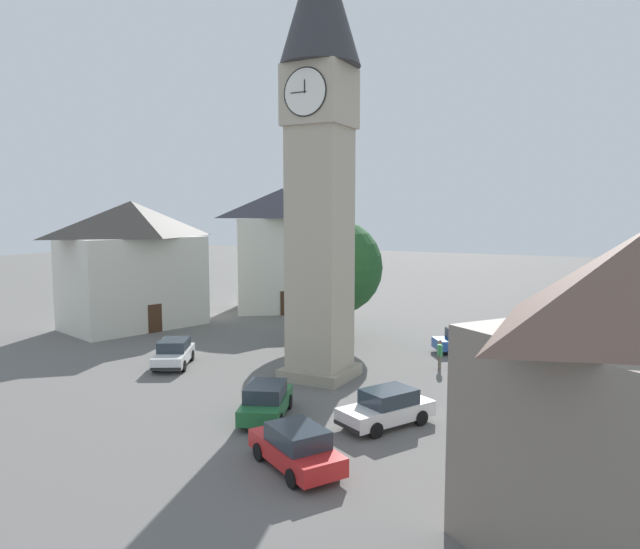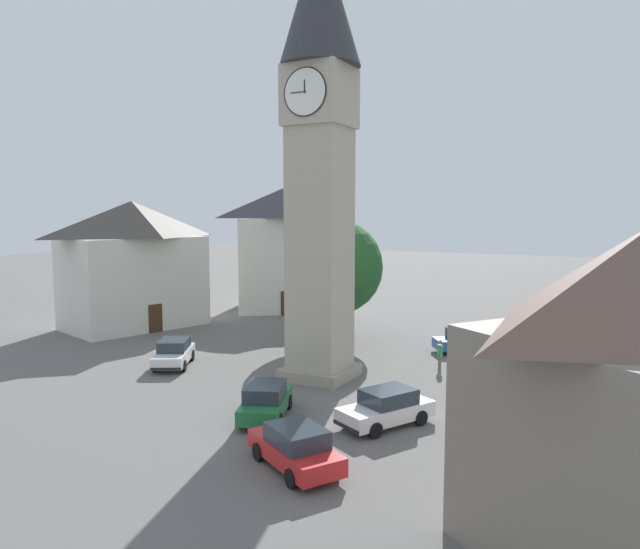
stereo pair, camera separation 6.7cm
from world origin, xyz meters
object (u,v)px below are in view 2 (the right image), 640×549
Objects in this scene: pedestrian at (440,352)px; clock_tower at (320,117)px; building_corner_back at (133,263)px; car_silver_kerb at (174,353)px; building_terrace_right at (284,248)px; car_green_alley at (266,401)px; car_black_far at (562,379)px; tree at (335,267)px; car_white_side at (386,408)px; car_red_corner at (467,341)px; car_blue_kerb at (295,447)px.

clock_tower is at bearing 40.93° from pedestrian.
car_silver_kerb is at bearing 145.05° from building_corner_back.
car_green_alley is at bearing 119.95° from building_terrace_right.
tree is at bearing -17.93° from car_black_far.
building_corner_back reaches higher than car_white_side.
pedestrian is at bearing -86.66° from car_white_side.
car_red_corner is 1.00× the size of car_black_far.
car_silver_kerb is 10.57m from car_green_alley.
car_white_side is 1.02× the size of car_black_far.
car_white_side is 0.38× the size of building_corner_back.
building_corner_back is at bearing -31.22° from car_green_alley.
clock_tower is 21.91m from building_corner_back.
car_silver_kerb is 0.99× the size of car_green_alley.
pedestrian is 0.15× the size of building_corner_back.
pedestrian is (-0.70, -14.88, 0.25)m from car_blue_kerb.
tree is at bearing -120.31° from car_silver_kerb.
car_red_corner is (-5.56, -9.32, -12.96)m from clock_tower.
car_white_side is (-1.25, -5.33, 0.00)m from car_blue_kerb.
pedestrian is (0.32, 4.78, 0.25)m from car_red_corner.
car_black_far is at bearing 134.50° from car_red_corner.
car_green_alley is 2.64× the size of pedestrian.
clock_tower reaches higher than car_silver_kerb.
building_corner_back is at bearing -4.85° from car_black_far.
building_corner_back reaches higher than car_blue_kerb.
building_corner_back is (24.85, 3.71, 4.19)m from car_red_corner.
car_silver_kerb is (13.13, -8.47, 0.00)m from car_blue_kerb.
pedestrian is at bearing -139.07° from clock_tower.
car_silver_kerb is 20.93m from building_terrace_right.
car_silver_kerb is 12.00m from tree.
clock_tower is 14.48m from pedestrian.
clock_tower reaches higher than car_red_corner.
pedestrian is (0.56, -9.55, 0.25)m from car_white_side.
car_black_far is (-6.01, -7.98, 0.00)m from car_white_side.
car_blue_kerb is 0.38× the size of building_corner_back.
car_white_side is at bearing 129.73° from building_terrace_right.
building_corner_back reaches higher than car_silver_kerb.
tree is 16.46m from building_corner_back.
car_blue_kerb is at bearing 134.59° from car_green_alley.
car_white_side is 16.10m from tree.
car_white_side is at bearing -162.10° from car_green_alley.
car_black_far is 14.54m from car_green_alley.
clock_tower reaches higher than car_black_far.
car_red_corner and car_black_far have the same top height.
building_corner_back reaches higher than tree.
car_white_side is 27.56m from building_corner_back.
car_blue_kerb is 15.16m from car_black_far.
car_red_corner is at bearing -93.86° from pedestrian.
building_corner_back is (19.28, -5.61, -8.77)m from clock_tower.
car_red_corner is (-14.15, -11.19, 0.00)m from car_silver_kerb.
building_corner_back is at bearing -2.48° from pedestrian.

